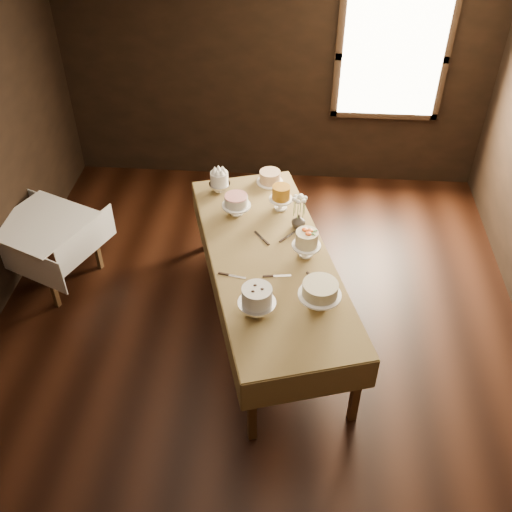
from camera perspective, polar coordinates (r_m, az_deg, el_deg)
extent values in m
cube|color=black|center=(5.43, -0.17, -9.07)|extent=(5.00, 6.00, 0.01)
cube|color=beige|center=(3.79, -0.25, 19.89)|extent=(5.00, 6.00, 0.01)
cube|color=black|center=(7.09, 1.85, 17.57)|extent=(5.00, 0.02, 2.80)
cube|color=#FFEABF|center=(7.02, 13.07, 18.16)|extent=(1.10, 0.05, 1.30)
cube|color=#3E2611|center=(4.58, -0.40, -14.56)|extent=(0.08, 0.08, 0.74)
cube|color=#3E2611|center=(6.29, -4.96, 3.41)|extent=(0.08, 0.08, 0.74)
cube|color=#3E2611|center=(4.75, 9.70, -12.64)|extent=(0.08, 0.08, 0.74)
cube|color=#3E2611|center=(6.41, 2.42, 4.36)|extent=(0.08, 0.08, 0.74)
cube|color=#3E2611|center=(5.15, 1.33, -0.21)|extent=(1.65, 2.72, 0.04)
cube|color=olive|center=(5.13, 1.33, 0.01)|extent=(1.72, 2.80, 0.01)
cube|color=#3E2611|center=(6.35, -23.44, -0.41)|extent=(0.06, 0.06, 0.64)
cube|color=#3E2611|center=(6.66, -19.52, 2.78)|extent=(0.06, 0.06, 0.64)
cube|color=#3E2611|center=(5.93, -19.25, -2.34)|extent=(0.06, 0.06, 0.64)
cube|color=#3E2611|center=(6.25, -15.28, 1.16)|extent=(0.06, 0.06, 0.64)
cube|color=#3E2611|center=(6.09, -20.08, 2.85)|extent=(0.99, 0.99, 0.04)
cube|color=white|center=(6.07, -20.13, 3.04)|extent=(1.09, 1.09, 0.01)
cylinder|color=silver|center=(5.91, -3.55, 6.70)|extent=(0.21, 0.21, 0.11)
cylinder|color=silver|center=(5.85, -3.59, 7.64)|extent=(0.23, 0.23, 0.12)
cylinder|color=white|center=(6.07, 1.35, 7.20)|extent=(0.27, 0.27, 0.01)
cylinder|color=beige|center=(6.03, 1.36, 7.71)|extent=(0.29, 0.29, 0.12)
cylinder|color=white|center=(5.59, -1.91, 4.60)|extent=(0.28, 0.28, 0.12)
cylinder|color=silver|center=(5.53, -1.94, 5.48)|extent=(0.31, 0.31, 0.09)
cylinder|color=white|center=(5.66, 2.42, 5.17)|extent=(0.23, 0.23, 0.13)
cylinder|color=#B47419|center=(5.58, 2.46, 6.28)|extent=(0.20, 0.20, 0.13)
cylinder|color=white|center=(5.11, 4.88, 0.65)|extent=(0.25, 0.25, 0.12)
cylinder|color=beige|center=(5.03, 4.96, 1.79)|extent=(0.24, 0.24, 0.14)
cylinder|color=silver|center=(4.56, 0.09, -4.99)|extent=(0.30, 0.30, 0.13)
cylinder|color=silver|center=(4.47, 0.09, -3.76)|extent=(0.32, 0.32, 0.14)
cylinder|color=white|center=(4.65, 6.15, -4.17)|extent=(0.34, 0.34, 0.13)
cylinder|color=beige|center=(4.57, 6.26, -3.09)|extent=(0.37, 0.37, 0.11)
cube|color=silver|center=(4.93, 2.57, -1.92)|extent=(0.24, 0.06, 0.01)
cube|color=silver|center=(4.87, 5.93, -2.75)|extent=(0.14, 0.22, 0.01)
cube|color=silver|center=(5.34, 0.29, 2.01)|extent=(0.17, 0.21, 0.01)
cube|color=silver|center=(5.37, 3.47, 2.15)|extent=(0.17, 0.20, 0.01)
cube|color=silver|center=(4.92, -1.83, -2.01)|extent=(0.24, 0.07, 0.01)
imported|color=#2D2823|center=(5.42, 4.14, 3.39)|extent=(0.18, 0.18, 0.13)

